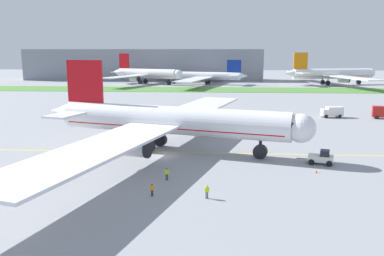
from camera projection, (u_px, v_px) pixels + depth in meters
name	position (u px, v px, depth m)	size (l,w,h in m)	color
ground_plane	(163.00, 156.00, 68.46)	(600.00, 600.00, 0.00)	gray
apron_taxi_line	(164.00, 152.00, 70.86)	(280.00, 0.36, 0.01)	yellow
grass_median_strip	(198.00, 90.00, 183.01)	(320.00, 24.00, 0.10)	#4C8438
airliner_foreground	(167.00, 121.00, 71.29)	(48.55, 78.63, 15.73)	white
pushback_tug	(321.00, 158.00, 63.48)	(5.68, 3.41, 2.25)	white
ground_crew_wingwalker_port	(167.00, 173.00, 55.45)	(0.59, 0.37, 1.75)	black
ground_crew_marshaller_front	(207.00, 190.00, 48.71)	(0.57, 0.36, 1.68)	black
ground_crew_wingwalker_starboard	(152.00, 189.00, 49.43)	(0.45, 0.47, 1.60)	black
traffic_cone_near_nose	(40.00, 180.00, 54.97)	(0.36, 0.36, 0.58)	#F2590C
traffic_cone_port_wing	(22.00, 172.00, 58.54)	(0.36, 0.36, 0.58)	#F2590C
traffic_cone_starboard_wing	(316.00, 171.00, 59.05)	(0.36, 0.36, 0.58)	#F2590C
service_truck_baggage_loader	(383.00, 112.00, 105.26)	(6.08, 3.35, 3.25)	#B21E19
service_truck_fuel_bowser	(332.00, 112.00, 107.31)	(5.83, 3.12, 2.83)	white
parked_airliner_far_left	(146.00, 74.00, 212.25)	(40.18, 63.73, 15.70)	white
parked_airliner_far_centre	(203.00, 76.00, 211.23)	(46.34, 76.54, 12.67)	white
parked_airliner_far_right	(330.00, 74.00, 206.92)	(49.01, 78.90, 16.34)	white
terminal_building	(144.00, 65.00, 242.37)	(139.55, 20.00, 18.00)	gray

